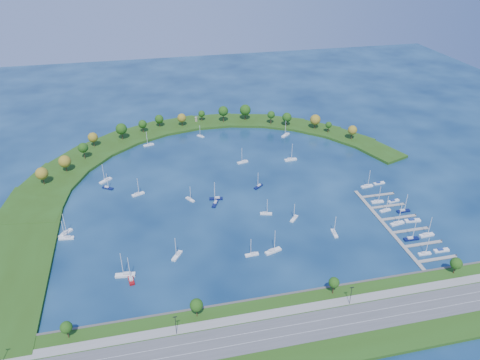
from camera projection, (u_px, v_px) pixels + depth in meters
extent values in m
plane|color=#071C3D|center=(234.00, 190.00, 302.53)|extent=(700.00, 700.00, 0.00)
cube|color=#284713|center=(294.00, 331.00, 197.09)|extent=(420.00, 42.00, 1.60)
cube|color=#474442|center=(279.00, 296.00, 215.25)|extent=(420.00, 1.20, 1.80)
cube|color=#515154|center=(294.00, 330.00, 196.66)|extent=(420.00, 16.00, 0.12)
cube|color=gray|center=(286.00, 311.00, 205.98)|extent=(420.00, 5.00, 0.12)
cube|color=silver|center=(296.00, 334.00, 194.51)|extent=(420.00, 0.15, 0.02)
cube|color=silver|center=(292.00, 325.00, 198.74)|extent=(420.00, 0.15, 0.02)
cylinder|color=#382314|center=(68.00, 334.00, 191.74)|extent=(0.56, 0.56, 4.90)
sphere|color=#184411|center=(66.00, 328.00, 190.01)|extent=(5.20, 5.20, 5.20)
cylinder|color=#382314|center=(197.00, 312.00, 202.15)|extent=(0.56, 0.56, 5.25)
sphere|color=#184411|center=(196.00, 306.00, 200.26)|extent=(6.00, 6.00, 6.00)
cylinder|color=#382314|center=(333.00, 289.00, 214.48)|extent=(0.56, 0.56, 5.60)
sphere|color=#184411|center=(334.00, 283.00, 212.57)|extent=(5.20, 5.20, 5.20)
cylinder|color=#382314|center=(454.00, 269.00, 227.06)|extent=(0.56, 0.56, 4.90)
sphere|color=#184411|center=(456.00, 264.00, 225.25)|extent=(6.00, 6.00, 6.00)
cylinder|color=black|center=(176.00, 325.00, 192.29)|extent=(0.24, 0.24, 10.00)
cylinder|color=black|center=(351.00, 296.00, 207.56)|extent=(0.24, 0.24, 10.00)
cube|color=#284713|center=(34.00, 205.00, 284.46)|extent=(43.73, 48.72, 2.00)
cube|color=#284713|center=(54.00, 181.00, 311.18)|extent=(50.23, 54.30, 2.00)
cube|color=#284713|center=(79.00, 161.00, 336.89)|extent=(54.07, 56.09, 2.00)
cube|color=#284713|center=(109.00, 145.00, 360.09)|extent=(55.20, 54.07, 2.00)
cube|color=#284713|center=(141.00, 134.00, 379.43)|extent=(53.65, 48.47, 2.00)
cube|color=#284713|center=(175.00, 126.00, 393.81)|extent=(49.62, 39.75, 2.00)
cube|color=#284713|center=(209.00, 122.00, 402.38)|extent=(44.32, 29.96, 2.00)
cube|color=#284713|center=(243.00, 121.00, 404.66)|extent=(49.49, 38.05, 2.00)
cube|color=#284713|center=(278.00, 123.00, 400.50)|extent=(51.13, 44.12, 2.00)
cube|color=#284713|center=(312.00, 128.00, 390.16)|extent=(49.19, 47.96, 2.00)
cube|color=#284713|center=(345.00, 137.00, 374.22)|extent=(43.90, 49.49, 2.00)
cube|color=#284713|center=(376.00, 149.00, 353.62)|extent=(35.67, 48.74, 2.00)
cube|color=#284713|center=(17.00, 261.00, 237.55)|extent=(36.00, 130.81, 1.90)
cylinder|color=#382314|center=(43.00, 180.00, 303.09)|extent=(0.56, 0.56, 6.64)
sphere|color=olive|center=(42.00, 173.00, 300.62)|extent=(8.32, 8.32, 8.32)
cylinder|color=#382314|center=(66.00, 168.00, 318.73)|extent=(0.56, 0.56, 6.32)
sphere|color=olive|center=(65.00, 161.00, 316.31)|extent=(8.63, 8.63, 8.63)
cylinder|color=#382314|center=(84.00, 154.00, 335.67)|extent=(0.56, 0.56, 7.61)
sphere|color=#184411|center=(83.00, 148.00, 333.05)|extent=(7.41, 7.41, 7.41)
cylinder|color=#382314|center=(94.00, 143.00, 354.41)|extent=(0.56, 0.56, 6.28)
sphere|color=olive|center=(93.00, 137.00, 352.09)|extent=(7.74, 7.74, 7.74)
cylinder|color=#382314|center=(122.00, 135.00, 365.66)|extent=(0.56, 0.56, 7.48)
sphere|color=#184411|center=(121.00, 129.00, 362.91)|extent=(9.05, 9.05, 9.05)
cylinder|color=#382314|center=(143.00, 129.00, 378.14)|extent=(0.56, 0.56, 6.17)
sphere|color=#184411|center=(142.00, 124.00, 375.92)|extent=(6.96, 6.96, 6.96)
cylinder|color=#382314|center=(160.00, 124.00, 388.97)|extent=(0.56, 0.56, 5.53)
sphere|color=#184411|center=(159.00, 119.00, 386.86)|extent=(7.46, 7.46, 7.46)
cylinder|color=#382314|center=(182.00, 123.00, 390.11)|extent=(0.56, 0.56, 5.98)
sphere|color=olive|center=(182.00, 118.00, 387.87)|extent=(7.56, 7.56, 7.56)
cylinder|color=#382314|center=(202.00, 118.00, 400.01)|extent=(0.56, 0.56, 5.68)
sphere|color=#184411|center=(202.00, 114.00, 398.01)|extent=(5.87, 5.87, 5.87)
cylinder|color=#382314|center=(223.00, 118.00, 396.89)|extent=(0.56, 0.56, 8.71)
sphere|color=#184411|center=(223.00, 111.00, 393.88)|extent=(8.60, 8.60, 8.60)
cylinder|color=#382314|center=(245.00, 116.00, 401.99)|extent=(0.56, 0.56, 7.36)
sphere|color=#184411|center=(245.00, 110.00, 399.21)|extent=(9.66, 9.66, 9.66)
cylinder|color=#382314|center=(271.00, 120.00, 393.52)|extent=(0.56, 0.56, 7.39)
sphere|color=#184411|center=(271.00, 115.00, 391.04)|extent=(6.53, 6.53, 6.53)
cylinder|color=#382314|center=(287.00, 122.00, 390.17)|extent=(0.56, 0.56, 6.37)
sphere|color=#184411|center=(287.00, 117.00, 387.79)|extent=(8.03, 8.03, 8.03)
cylinder|color=#382314|center=(315.00, 125.00, 385.00)|extent=(0.56, 0.56, 6.42)
sphere|color=olive|center=(315.00, 120.00, 382.53)|extent=(8.87, 8.87, 8.87)
cylinder|color=#382314|center=(328.00, 129.00, 377.97)|extent=(0.56, 0.56, 5.89)
sphere|color=#184411|center=(329.00, 125.00, 375.97)|extent=(5.36, 5.36, 5.36)
cylinder|color=#382314|center=(352.00, 136.00, 365.69)|extent=(0.56, 0.56, 6.78)
sphere|color=olive|center=(352.00, 130.00, 363.27)|extent=(7.52, 7.52, 7.52)
cylinder|color=gray|center=(196.00, 119.00, 399.85)|extent=(2.20, 2.20, 3.73)
cylinder|color=gray|center=(196.00, 117.00, 398.85)|extent=(2.60, 2.60, 0.30)
cube|color=gray|center=(386.00, 226.00, 265.57)|extent=(2.20, 82.00, 0.40)
cube|color=gray|center=(438.00, 259.00, 239.93)|extent=(22.00, 2.00, 0.40)
cylinder|color=#382314|center=(456.00, 256.00, 241.88)|extent=(0.36, 0.36, 1.60)
cube|color=gray|center=(424.00, 244.00, 251.11)|extent=(22.00, 2.00, 0.40)
cylinder|color=#382314|center=(441.00, 241.00, 253.07)|extent=(0.36, 0.36, 1.60)
cube|color=gray|center=(411.00, 230.00, 262.29)|extent=(22.00, 2.00, 0.40)
cylinder|color=#382314|center=(428.00, 227.00, 264.25)|extent=(0.36, 0.36, 1.60)
cube|color=gray|center=(399.00, 217.00, 273.47)|extent=(22.00, 2.00, 0.40)
cylinder|color=#382314|center=(415.00, 215.00, 275.43)|extent=(0.36, 0.36, 1.60)
cube|color=gray|center=(388.00, 206.00, 284.66)|extent=(22.00, 2.00, 0.40)
cylinder|color=#382314|center=(404.00, 203.00, 286.61)|extent=(0.36, 0.36, 1.60)
cube|color=gray|center=(378.00, 195.00, 295.84)|extent=(22.00, 2.00, 0.40)
cylinder|color=#382314|center=(393.00, 193.00, 297.80)|extent=(0.36, 0.36, 1.60)
cube|color=white|center=(243.00, 162.00, 336.02)|extent=(8.63, 4.43, 1.00)
cube|color=silver|center=(244.00, 161.00, 335.93)|extent=(3.23, 2.34, 0.70)
cylinder|color=silver|center=(242.00, 155.00, 332.72)|extent=(0.32, 0.32, 11.22)
cube|color=white|center=(273.00, 251.00, 245.22)|extent=(9.83, 5.47, 1.14)
cube|color=silver|center=(272.00, 250.00, 244.32)|extent=(3.73, 2.80, 0.80)
cylinder|color=silver|center=(275.00, 240.00, 242.10)|extent=(0.32, 0.32, 12.80)
cube|color=white|center=(66.00, 238.00, 255.36)|extent=(8.56, 3.37, 1.00)
cube|color=silver|center=(68.00, 237.00, 255.01)|extent=(3.10, 1.99, 0.70)
cylinder|color=silver|center=(63.00, 229.00, 252.27)|extent=(0.32, 0.32, 11.25)
cube|color=white|center=(177.00, 256.00, 241.85)|extent=(6.68, 8.47, 1.03)
cube|color=silver|center=(178.00, 254.00, 242.11)|extent=(3.04, 3.42, 0.72)
cylinder|color=silver|center=(176.00, 247.00, 238.18)|extent=(0.32, 0.32, 11.54)
cube|color=white|center=(252.00, 255.00, 242.79)|extent=(7.55, 2.57, 0.89)
cube|color=silver|center=(253.00, 253.00, 242.60)|extent=(2.69, 1.62, 0.62)
cylinder|color=silver|center=(251.00, 247.00, 239.94)|extent=(0.32, 0.32, 10.03)
cube|color=white|center=(291.00, 160.00, 339.42)|extent=(9.43, 3.27, 1.11)
cube|color=silver|center=(289.00, 159.00, 338.72)|extent=(3.37, 2.05, 0.78)
cylinder|color=silver|center=(292.00, 151.00, 336.24)|extent=(0.32, 0.32, 12.51)
cube|color=white|center=(125.00, 275.00, 228.53)|extent=(10.15, 3.86, 1.19)
cube|color=silver|center=(127.00, 273.00, 228.12)|extent=(3.66, 2.32, 0.83)
cylinder|color=silver|center=(122.00, 264.00, 224.84)|extent=(0.32, 0.32, 13.37)
cube|color=#0B1344|center=(215.00, 204.00, 286.50)|extent=(5.70, 8.78, 1.03)
cube|color=silver|center=(215.00, 202.00, 286.79)|extent=(2.76, 3.42, 0.72)
cylinder|color=silver|center=(215.00, 196.00, 282.80)|extent=(0.32, 0.32, 11.55)
cube|color=white|center=(149.00, 145.00, 361.76)|extent=(8.60, 4.49, 0.99)
cube|color=silver|center=(149.00, 144.00, 361.69)|extent=(3.23, 2.35, 0.70)
cylinder|color=silver|center=(147.00, 138.00, 358.47)|extent=(0.32, 0.32, 11.18)
cube|color=maroon|center=(131.00, 279.00, 226.24)|extent=(3.80, 9.36, 1.09)
cube|color=silver|center=(131.00, 279.00, 225.04)|extent=(2.21, 3.40, 0.76)
cylinder|color=silver|center=(129.00, 268.00, 223.52)|extent=(0.32, 0.32, 12.27)
cube|color=white|center=(334.00, 233.00, 259.30)|extent=(2.93, 8.06, 0.95)
cube|color=silver|center=(335.00, 233.00, 258.22)|extent=(1.80, 2.89, 0.66)
cylinder|color=silver|center=(335.00, 224.00, 256.97)|extent=(0.32, 0.32, 10.65)
cube|color=#0B1344|center=(258.00, 187.00, 305.07)|extent=(7.41, 6.69, 0.94)
cube|color=silver|center=(259.00, 185.00, 305.22)|extent=(3.08, 2.93, 0.66)
cylinder|color=silver|center=(258.00, 180.00, 301.79)|extent=(0.32, 0.32, 10.56)
cube|color=#0B1344|center=(108.00, 188.00, 303.43)|extent=(7.71, 6.27, 0.94)
cube|color=silver|center=(107.00, 187.00, 303.29)|extent=(3.13, 2.83, 0.66)
cylinder|color=silver|center=(107.00, 181.00, 300.37)|extent=(0.32, 0.32, 10.60)
cube|color=white|center=(106.00, 181.00, 311.79)|extent=(8.68, 8.22, 1.12)
cube|color=silver|center=(106.00, 179.00, 311.98)|extent=(3.65, 3.56, 0.79)
cylinder|color=silver|center=(103.00, 172.00, 307.85)|extent=(0.32, 0.32, 12.62)
cube|color=#0B1344|center=(216.00, 199.00, 291.71)|extent=(8.87, 3.71, 1.03)
cube|color=silver|center=(217.00, 197.00, 291.32)|extent=(3.23, 2.13, 0.72)
cylinder|color=silver|center=(215.00, 190.00, 288.54)|extent=(0.32, 0.32, 11.61)
cube|color=white|center=(66.00, 233.00, 259.28)|extent=(7.73, 8.57, 1.09)
cube|color=silver|center=(64.00, 233.00, 258.13)|extent=(3.39, 3.57, 0.76)
cylinder|color=silver|center=(64.00, 223.00, 256.55)|extent=(0.32, 0.32, 12.21)
cube|color=white|center=(190.00, 200.00, 290.88)|extent=(5.54, 7.18, 0.86)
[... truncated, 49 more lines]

